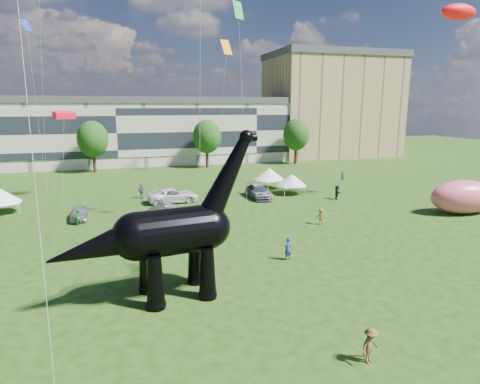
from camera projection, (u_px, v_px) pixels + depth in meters
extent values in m
plane|color=#16330C|center=(258.00, 303.00, 23.64)|extent=(220.00, 220.00, 0.00)
cube|color=beige|center=(117.00, 134.00, 78.34)|extent=(78.00, 11.00, 12.00)
cube|color=tan|center=(331.00, 108.00, 93.28)|extent=(28.00, 18.00, 22.00)
cylinder|color=#382314|center=(95.00, 163.00, 69.73)|extent=(0.56, 0.56, 3.20)
ellipsoid|color=#14380F|center=(92.00, 136.00, 68.73)|extent=(5.20, 5.20, 6.24)
cylinder|color=#382314|center=(207.00, 159.00, 75.22)|extent=(0.56, 0.56, 3.20)
ellipsoid|color=#14380F|center=(207.00, 134.00, 74.22)|extent=(5.20, 5.20, 6.24)
cylinder|color=#382314|center=(295.00, 156.00, 80.16)|extent=(0.56, 0.56, 3.20)
ellipsoid|color=#14380F|center=(296.00, 132.00, 79.16)|extent=(5.20, 5.20, 6.24)
cone|color=black|center=(155.00, 283.00, 22.78)|extent=(1.22, 1.22, 3.15)
sphere|color=black|center=(156.00, 305.00, 23.07)|extent=(1.15, 1.15, 1.15)
cone|color=black|center=(147.00, 268.00, 24.83)|extent=(1.22, 1.22, 3.15)
sphere|color=black|center=(148.00, 289.00, 25.12)|extent=(1.15, 1.15, 1.15)
cone|color=black|center=(207.00, 273.00, 24.03)|extent=(1.22, 1.22, 3.15)
sphere|color=black|center=(208.00, 295.00, 24.33)|extent=(1.15, 1.15, 1.15)
cone|color=black|center=(195.00, 260.00, 26.09)|extent=(1.22, 1.22, 3.15)
sphere|color=black|center=(196.00, 280.00, 26.38)|extent=(1.15, 1.15, 1.15)
cylinder|color=black|center=(174.00, 231.00, 23.86)|extent=(4.75, 3.41, 2.83)
sphere|color=black|center=(136.00, 236.00, 22.98)|extent=(2.83, 2.83, 2.83)
sphere|color=black|center=(208.00, 227.00, 24.74)|extent=(2.73, 2.73, 2.73)
cone|color=black|center=(227.00, 177.00, 24.61)|extent=(4.13, 2.10, 5.55)
sphere|color=black|center=(246.00, 137.00, 24.62)|extent=(0.88, 0.88, 0.88)
cylinder|color=black|center=(251.00, 138.00, 24.75)|extent=(0.79, 0.56, 0.46)
cone|color=black|center=(97.00, 247.00, 22.19)|extent=(5.79, 2.94, 3.08)
imported|color=silver|center=(79.00, 213.00, 40.96)|extent=(1.80, 4.09, 1.37)
imported|color=slate|center=(169.00, 211.00, 41.53)|extent=(4.46, 2.36, 1.40)
imported|color=white|center=(173.00, 195.00, 48.20)|extent=(6.15, 3.04, 1.68)
imported|color=#595960|center=(259.00, 192.00, 50.47)|extent=(2.34, 5.60, 1.62)
cube|color=white|center=(291.00, 186.00, 52.78)|extent=(3.26, 3.26, 0.12)
cone|color=white|center=(292.00, 180.00, 52.61)|extent=(4.13, 4.13, 1.52)
cylinder|color=#999999|center=(285.00, 192.00, 51.26)|extent=(0.06, 0.06, 1.11)
cylinder|color=#999999|center=(305.00, 191.00, 51.83)|extent=(0.06, 0.06, 1.11)
cylinder|color=#999999|center=(278.00, 188.00, 53.97)|extent=(0.06, 0.06, 1.11)
cylinder|color=#999999|center=(298.00, 187.00, 54.54)|extent=(0.06, 0.06, 1.11)
cube|color=white|center=(269.00, 180.00, 56.28)|extent=(4.23, 4.23, 0.13)
cone|color=white|center=(269.00, 174.00, 56.10)|extent=(5.35, 5.35, 1.65)
cylinder|color=#999999|center=(268.00, 187.00, 54.31)|extent=(0.07, 0.07, 1.21)
cylinder|color=#999999|center=(285.00, 185.00, 56.09)|extent=(0.07, 0.07, 1.21)
cylinder|color=#999999|center=(254.00, 184.00, 56.73)|extent=(0.07, 0.07, 1.21)
cylinder|color=#999999|center=(270.00, 181.00, 58.51)|extent=(0.07, 0.07, 1.21)
cube|color=white|center=(2.00, 203.00, 43.16)|extent=(3.92, 3.92, 0.12)
cone|color=white|center=(1.00, 196.00, 42.98)|extent=(4.96, 4.96, 1.55)
cylinder|color=#999999|center=(19.00, 209.00, 42.91)|extent=(0.06, 0.06, 1.14)
cylinder|color=#999999|center=(16.00, 204.00, 45.25)|extent=(0.06, 0.06, 1.14)
ellipsoid|color=#F45E75|center=(463.00, 197.00, 43.01)|extent=(7.77, 4.69, 3.66)
imported|color=#34845C|center=(78.00, 217.00, 39.01)|extent=(0.86, 0.72, 1.61)
imported|color=brown|center=(370.00, 346.00, 18.03)|extent=(1.25, 1.00, 1.69)
imported|color=black|center=(337.00, 192.00, 49.76)|extent=(0.89, 1.73, 1.78)
imported|color=#65367A|center=(141.00, 191.00, 50.28)|extent=(1.11, 1.02, 1.83)
imported|color=navy|center=(288.00, 249.00, 30.16)|extent=(0.76, 0.63, 1.78)
imported|color=olive|center=(321.00, 216.00, 39.24)|extent=(1.19, 0.89, 1.64)
imported|color=teal|center=(343.00, 176.00, 60.91)|extent=(0.72, 0.81, 1.86)
ellipsoid|color=red|center=(459.00, 12.00, 44.91)|extent=(4.35, 4.75, 1.75)
plane|color=orange|center=(226.00, 47.00, 64.70)|extent=(2.68, 2.07, 2.36)
plane|color=#1222C9|center=(26.00, 25.00, 55.65)|extent=(1.65, 1.83, 1.49)
plane|color=green|center=(238.00, 10.00, 35.54)|extent=(1.52, 1.15, 1.55)
cube|color=#FC1033|center=(64.00, 115.00, 48.65)|extent=(2.72, 2.41, 1.00)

